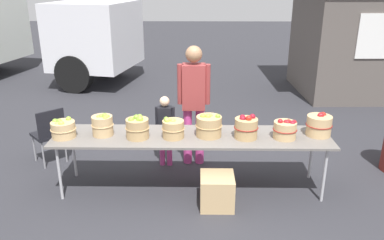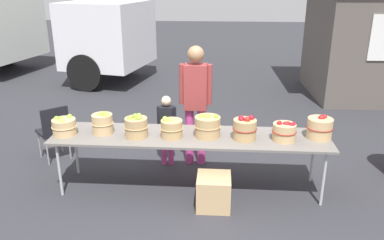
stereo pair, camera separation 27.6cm
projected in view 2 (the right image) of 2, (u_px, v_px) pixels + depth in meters
ground_plane at (190, 188)px, 5.22m from camera, size 40.00×40.00×0.00m
market_table at (190, 138)px, 4.97m from camera, size 3.50×0.76×0.75m
apple_basket_green_0 at (64, 126)px, 4.96m from camera, size 0.32×0.32×0.24m
apple_basket_green_1 at (103, 123)px, 4.99m from camera, size 0.28×0.28×0.29m
apple_basket_green_2 at (136, 126)px, 4.89m from camera, size 0.30×0.30×0.30m
apple_basket_green_3 at (171, 128)px, 4.88m from camera, size 0.29×0.29×0.27m
apple_basket_green_4 at (208, 126)px, 4.90m from camera, size 0.34×0.34×0.30m
apple_basket_red_0 at (245, 128)px, 4.81m from camera, size 0.30×0.30×0.31m
apple_basket_red_1 at (284, 131)px, 4.78m from camera, size 0.30×0.30×0.26m
apple_basket_red_2 at (320, 128)px, 4.85m from camera, size 0.33×0.33×0.30m
vendor_adult at (196, 97)px, 5.57m from camera, size 0.47×0.24×1.76m
child_customer at (167, 125)px, 5.66m from camera, size 0.28×0.15×1.06m
food_kiosk at (383, 35)px, 8.83m from camera, size 3.58×3.00×2.74m
folding_chair at (54, 129)px, 5.84m from camera, size 0.57×0.57×0.86m
produce_crate at (214, 192)px, 4.73m from camera, size 0.40×0.40×0.40m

